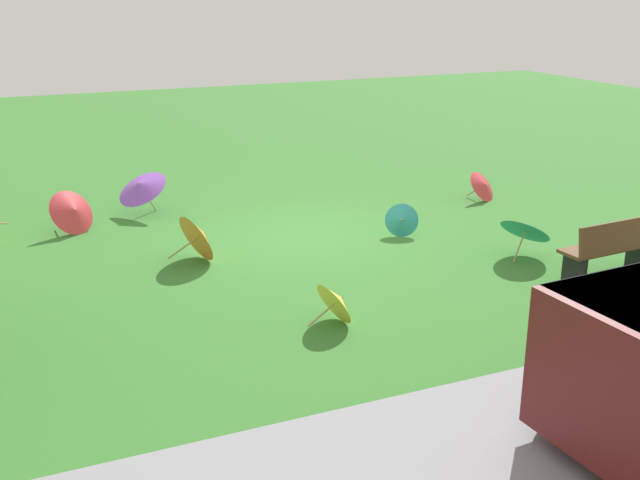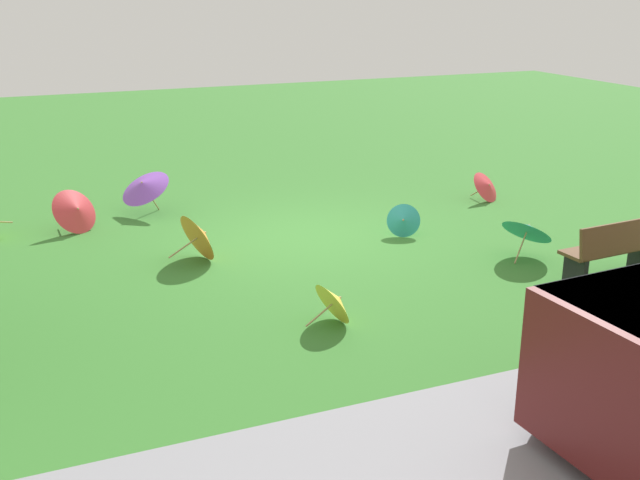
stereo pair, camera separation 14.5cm
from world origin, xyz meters
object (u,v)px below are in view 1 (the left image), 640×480
(parasol_teal_2, at_px, (526,228))
(parasol_yellow_1, at_px, (338,301))
(parasol_orange_0, at_px, (200,236))
(parasol_purple_0, at_px, (141,186))
(parasol_red_1, at_px, (73,211))
(parasol_red_0, at_px, (484,185))
(parasol_teal_1, at_px, (402,220))
(park_bench, at_px, (613,247))

(parasol_teal_2, bearing_deg, parasol_yellow_1, 16.34)
(parasol_yellow_1, xyz_separation_m, parasol_orange_0, (0.98, -2.94, 0.10))
(parasol_purple_0, bearing_deg, parasol_red_1, 25.98)
(parasol_yellow_1, relative_size, parasol_red_0, 0.87)
(parasol_teal_1, bearing_deg, park_bench, 122.39)
(parasol_teal_2, bearing_deg, park_bench, 116.30)
(parasol_teal_1, relative_size, parasol_orange_0, 0.71)
(parasol_teal_1, distance_m, parasol_yellow_1, 3.72)
(parasol_red_0, bearing_deg, parasol_yellow_1, 39.27)
(parasol_red_0, bearing_deg, parasol_orange_0, 11.26)
(park_bench, relative_size, parasol_teal_1, 2.51)
(parasol_red_0, bearing_deg, parasol_purple_0, -14.57)
(parasol_red_0, xyz_separation_m, parasol_purple_0, (6.39, -1.66, 0.24))
(parasol_yellow_1, distance_m, parasol_purple_0, 5.96)
(park_bench, bearing_deg, parasol_teal_2, -63.70)
(park_bench, height_order, parasol_red_1, park_bench)
(parasol_yellow_1, height_order, parasol_red_1, parasol_red_1)
(parasol_orange_0, distance_m, parasol_red_1, 2.77)
(parasol_red_0, bearing_deg, parasol_red_1, -7.72)
(parasol_teal_1, bearing_deg, parasol_teal_2, 126.29)
(parasol_red_1, bearing_deg, parasol_orange_0, 126.00)
(park_bench, xyz_separation_m, parasol_orange_0, (5.29, -3.06, -0.06))
(park_bench, bearing_deg, parasol_red_1, -37.45)
(parasol_teal_1, height_order, parasol_purple_0, parasol_purple_0)
(parasol_teal_2, relative_size, parasol_red_0, 1.26)
(parasol_yellow_1, distance_m, parasol_orange_0, 3.10)
(parasol_purple_0, relative_size, parasol_red_1, 1.26)
(parasol_red_1, bearing_deg, parasol_yellow_1, 116.75)
(parasol_purple_0, height_order, parasol_red_1, parasol_purple_0)
(parasol_teal_1, height_order, parasol_yellow_1, parasol_yellow_1)
(parasol_teal_2, height_order, parasol_red_0, parasol_teal_2)
(park_bench, xyz_separation_m, parasol_yellow_1, (4.31, -0.12, -0.16))
(parasol_teal_1, xyz_separation_m, parasol_teal_2, (-1.25, 1.70, 0.20))
(parasol_teal_1, relative_size, parasol_red_0, 0.80)
(park_bench, bearing_deg, parasol_purple_0, -46.38)
(parasol_teal_1, bearing_deg, parasol_orange_0, -2.45)
(parasol_teal_1, relative_size, parasol_teal_2, 0.63)
(park_bench, distance_m, parasol_orange_0, 6.11)
(parasol_red_1, bearing_deg, park_bench, 142.55)
(park_bench, relative_size, parasol_yellow_1, 2.32)
(park_bench, bearing_deg, parasol_red_0, -99.96)
(parasol_yellow_1, height_order, parasol_orange_0, parasol_orange_0)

